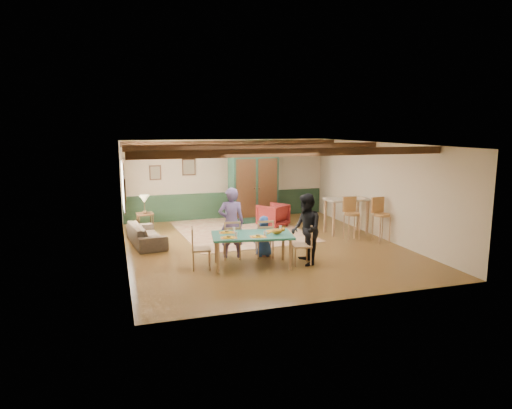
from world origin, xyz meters
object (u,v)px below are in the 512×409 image
object	(u,v)px
person_woman	(306,229)
person_man	(231,223)
armchair	(273,215)
bar_stool_left	(352,219)
armoire	(253,185)
sofa	(146,234)
end_table	(145,223)
person_child	(264,236)
counter_table	(346,216)
dining_table	(252,250)
dining_chair_end_left	(201,248)
cat	(277,231)
dining_chair_end_right	(302,244)
bar_stool_right	(382,220)
dining_chair_far_left	(232,239)
dining_chair_far_right	(264,238)
table_lamp	(144,204)

from	to	relation	value
person_woman	person_man	bearing A→B (deg)	-115.87
armchair	bar_stool_left	distance (m)	2.74
armoire	sofa	world-z (taller)	armoire
sofa	end_table	size ratio (longest dim) A/B	3.20
person_child	counter_table	distance (m)	3.47
person_woman	counter_table	xyz separation A→B (m)	(2.39, 2.49, -0.30)
dining_table	dining_chair_end_left	xyz separation A→B (m)	(-1.13, 0.18, 0.10)
dining_table	armchair	bearing A→B (deg)	64.05
armchair	cat	bearing A→B (deg)	38.98
dining_chair_end_right	bar_stool_left	world-z (taller)	bar_stool_left
person_man	bar_stool_right	size ratio (longest dim) A/B	1.40
person_man	dining_chair_far_left	bearing A→B (deg)	90.00
person_woman	dining_chair_end_left	bearing A→B (deg)	-90.00
dining_chair_end_right	person_man	xyz separation A→B (m)	(-1.39, 1.03, 0.39)
dining_chair_end_right	bar_stool_left	bearing A→B (deg)	136.25
person_man	person_woman	distance (m)	1.82
dining_chair_far_right	person_woman	world-z (taller)	person_woman
armchair	sofa	distance (m)	4.11
table_lamp	dining_chair_end_left	bearing A→B (deg)	-76.46
dining_chair_end_left	counter_table	bearing A→B (deg)	-56.78
person_woman	end_table	xyz separation A→B (m)	(-3.30, 4.33, -0.52)
dining_chair_far_left	sofa	bearing A→B (deg)	-36.82
dining_chair_far_left	cat	bearing A→B (deg)	139.20
person_woman	counter_table	world-z (taller)	person_woman
person_woman	dining_chair_end_right	bearing A→B (deg)	-90.00
cat	person_man	bearing A→B (deg)	136.55
armchair	table_lamp	xyz separation A→B (m)	(-3.91, 0.37, 0.49)
dining_table	person_woman	world-z (taller)	person_woman
cat	counter_table	size ratio (longest dim) A/B	0.29
dining_table	sofa	world-z (taller)	dining_table
table_lamp	dining_chair_end_right	bearing A→B (deg)	-53.36
armoire	table_lamp	xyz separation A→B (m)	(-3.55, -0.56, -0.36)
dining_chair_far_left	person_man	bearing A→B (deg)	-90.00
dining_chair_far_right	person_child	xyz separation A→B (m)	(0.01, 0.08, 0.03)
person_child	sofa	xyz separation A→B (m)	(-2.67, 1.99, -0.22)
person_woman	bar_stool_left	distance (m)	2.73
person_woman	armchair	world-z (taller)	person_woman
end_table	person_man	bearing A→B (deg)	-61.05
dining_chair_end_right	person_child	xyz separation A→B (m)	(-0.61, 0.90, 0.03)
dining_chair_far_right	dining_chair_end_left	world-z (taller)	same
person_woman	person_child	xyz separation A→B (m)	(-0.71, 0.92, -0.32)
dining_chair_end_right	counter_table	xyz separation A→B (m)	(2.48, 2.48, 0.05)
dining_chair_end_right	table_lamp	size ratio (longest dim) A/B	1.75
person_child	counter_table	world-z (taller)	counter_table
dining_chair_end_right	bar_stool_right	size ratio (longest dim) A/B	0.77
person_child	bar_stool_right	size ratio (longest dim) A/B	0.82
person_man	sofa	xyz separation A→B (m)	(-1.88, 1.87, -0.58)
dining_table	end_table	distance (m)	4.62
person_child	dining_chair_far_right	bearing A→B (deg)	90.00
person_child	table_lamp	world-z (taller)	table_lamp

